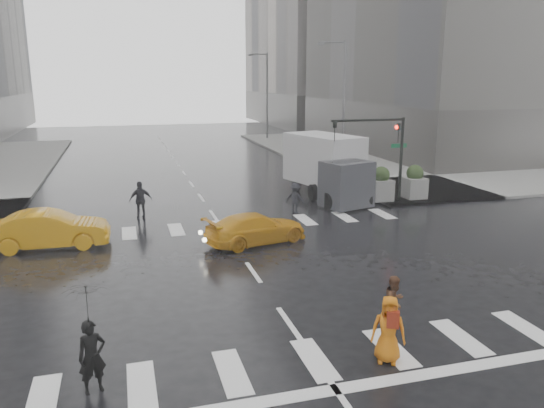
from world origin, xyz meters
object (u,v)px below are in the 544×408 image
object	(u,v)px
taxi_mid	(50,229)
box_truck	(329,166)
traffic_signal_pole	(385,143)
pedestrian_brown	(394,301)
pedestrian_orange	(389,329)

from	to	relation	value
taxi_mid	box_truck	world-z (taller)	box_truck
traffic_signal_pole	pedestrian_brown	world-z (taller)	traffic_signal_pole
box_truck	pedestrian_orange	bearing A→B (deg)	-123.94
traffic_signal_pole	taxi_mid	distance (m)	16.49
pedestrian_brown	taxi_mid	world-z (taller)	taxi_mid
pedestrian_orange	box_truck	world-z (taller)	box_truck
pedestrian_brown	taxi_mid	bearing A→B (deg)	107.99
traffic_signal_pole	box_truck	distance (m)	3.27
pedestrian_orange	taxi_mid	world-z (taller)	pedestrian_orange
traffic_signal_pole	pedestrian_brown	distance (m)	14.64
traffic_signal_pole	pedestrian_brown	xyz separation A→B (m)	(-6.36, -12.95, -2.51)
traffic_signal_pole	pedestrian_orange	bearing A→B (deg)	-116.94
taxi_mid	box_truck	xyz separation A→B (m)	(13.76, 5.13, 1.08)
traffic_signal_pole	box_truck	bearing A→B (deg)	139.01
box_truck	pedestrian_brown	bearing A→B (deg)	-122.06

